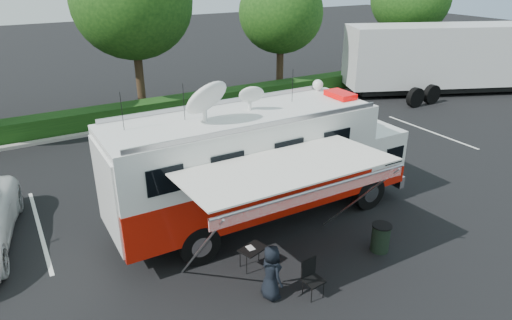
{
  "coord_description": "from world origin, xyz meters",
  "views": [
    {
      "loc": [
        -6.77,
        -11.17,
        7.78
      ],
      "look_at": [
        0.0,
        0.5,
        1.9
      ],
      "focal_mm": 32.0,
      "sensor_mm": 36.0,
      "label": 1
    }
  ],
  "objects_px": {
    "trash_bin": "(381,238)",
    "semi_trailer": "(454,57)",
    "command_truck": "(262,162)",
    "folding_table": "(253,250)"
  },
  "relations": [
    {
      "from": "folding_table",
      "to": "trash_bin",
      "type": "xyz_separation_m",
      "value": [
        3.61,
        -1.16,
        -0.14
      ]
    },
    {
      "from": "folding_table",
      "to": "trash_bin",
      "type": "relative_size",
      "value": 0.99
    },
    {
      "from": "trash_bin",
      "to": "semi_trailer",
      "type": "height_order",
      "value": "semi_trailer"
    },
    {
      "from": "command_truck",
      "to": "trash_bin",
      "type": "xyz_separation_m",
      "value": [
        2.07,
        -3.28,
        -1.59
      ]
    },
    {
      "from": "command_truck",
      "to": "semi_trailer",
      "type": "xyz_separation_m",
      "value": [
        18.71,
        7.61,
        0.21
      ]
    },
    {
      "from": "trash_bin",
      "to": "folding_table",
      "type": "bearing_deg",
      "value": 162.15
    },
    {
      "from": "semi_trailer",
      "to": "command_truck",
      "type": "bearing_deg",
      "value": -157.86
    },
    {
      "from": "command_truck",
      "to": "folding_table",
      "type": "relative_size",
      "value": 11.62
    },
    {
      "from": "command_truck",
      "to": "trash_bin",
      "type": "bearing_deg",
      "value": -57.71
    },
    {
      "from": "command_truck",
      "to": "semi_trailer",
      "type": "relative_size",
      "value": 0.71
    }
  ]
}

